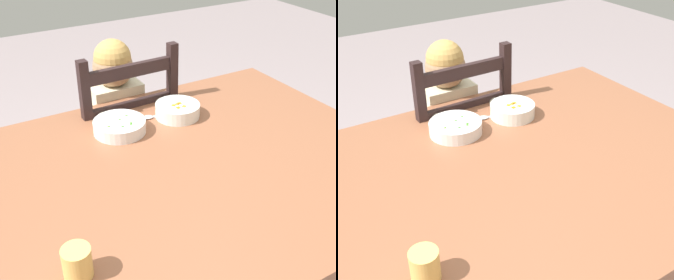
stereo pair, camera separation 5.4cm
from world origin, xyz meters
TOP-DOWN VIEW (x-y plane):
  - dining_table at (0.00, 0.00)m, footprint 1.56×1.10m
  - dining_chair at (0.08, 0.60)m, footprint 0.43×0.43m
  - child_figure at (0.08, 0.59)m, footprint 0.32×0.31m
  - bowl_of_peas at (-0.04, 0.30)m, footprint 0.19×0.19m
  - bowl_of_carrots at (0.20, 0.30)m, footprint 0.17×0.17m
  - spoon at (0.12, 0.34)m, footprint 0.14×0.05m
  - drinking_cup at (-0.40, -0.26)m, footprint 0.07×0.07m

SIDE VIEW (x-z plane):
  - dining_chair at x=0.08m, z-range -0.02..0.91m
  - child_figure at x=0.08m, z-range 0.15..1.09m
  - dining_table at x=0.00m, z-range 0.28..0.98m
  - spoon at x=0.12m, z-range 0.70..0.71m
  - bowl_of_peas at x=-0.04m, z-range 0.70..0.75m
  - bowl_of_carrots at x=0.20m, z-range 0.70..0.76m
  - drinking_cup at x=-0.40m, z-range 0.70..0.78m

